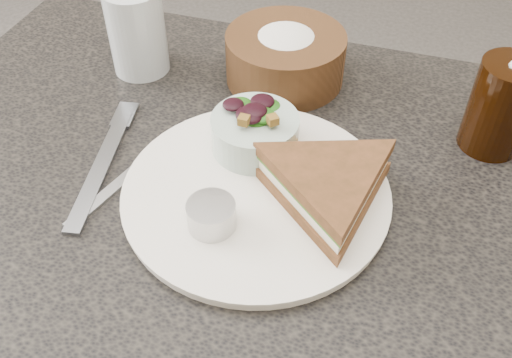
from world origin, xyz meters
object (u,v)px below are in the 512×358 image
(sandwich, at_px, (328,186))
(salad_bowl, at_px, (255,128))
(dinner_plate, at_px, (256,194))
(cola_glass, at_px, (502,103))
(dining_table, at_px, (263,350))
(water_glass, at_px, (137,31))
(dressing_ramekin, at_px, (211,215))
(bread_basket, at_px, (285,50))

(sandwich, relative_size, salad_bowl, 1.75)
(dinner_plate, distance_m, cola_glass, 0.31)
(dinner_plate, relative_size, salad_bowl, 2.85)
(sandwich, height_order, cola_glass, cola_glass)
(dining_table, height_order, water_glass, water_glass)
(water_glass, bearing_deg, dressing_ramekin, -51.64)
(dressing_ramekin, bearing_deg, dining_table, 65.06)
(cola_glass, bearing_deg, dining_table, -146.00)
(salad_bowl, height_order, dressing_ramekin, salad_bowl)
(sandwich, distance_m, cola_glass, 0.24)
(bread_basket, relative_size, water_glass, 1.37)
(dressing_ramekin, height_order, cola_glass, cola_glass)
(salad_bowl, xyz_separation_m, bread_basket, (-0.01, 0.17, 0.00))
(bread_basket, relative_size, cola_glass, 1.29)
(sandwich, bearing_deg, dining_table, -144.79)
(dining_table, relative_size, bread_basket, 5.97)
(salad_bowl, distance_m, dressing_ramekin, 0.13)
(dinner_plate, height_order, cola_glass, cola_glass)
(dressing_ramekin, distance_m, cola_glass, 0.37)
(bread_basket, bearing_deg, sandwich, -64.29)
(dressing_ramekin, relative_size, cola_glass, 0.40)
(dinner_plate, distance_m, water_glass, 0.32)
(dressing_ramekin, height_order, bread_basket, bread_basket)
(dining_table, bearing_deg, bread_basket, 99.84)
(salad_bowl, bearing_deg, dressing_ramekin, -92.53)
(dining_table, xyz_separation_m, water_glass, (-0.25, 0.19, 0.44))
(dinner_plate, bearing_deg, salad_bowl, 108.43)
(dining_table, bearing_deg, cola_glass, 34.00)
(bread_basket, xyz_separation_m, water_glass, (-0.21, -0.04, 0.01))
(dinner_plate, distance_m, salad_bowl, 0.08)
(dressing_ramekin, xyz_separation_m, cola_glass, (0.28, 0.24, 0.04))
(salad_bowl, distance_m, cola_glass, 0.30)
(dressing_ramekin, xyz_separation_m, bread_basket, (-0.00, 0.30, 0.02))
(dining_table, height_order, dinner_plate, dinner_plate)
(dining_table, relative_size, cola_glass, 7.71)
(sandwich, distance_m, bread_basket, 0.26)
(dinner_plate, height_order, bread_basket, bread_basket)
(water_glass, bearing_deg, salad_bowl, -31.39)
(dining_table, height_order, sandwich, sandwich)
(dining_table, relative_size, sandwich, 5.40)
(cola_glass, bearing_deg, salad_bowl, -158.41)
(cola_glass, relative_size, water_glass, 1.06)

